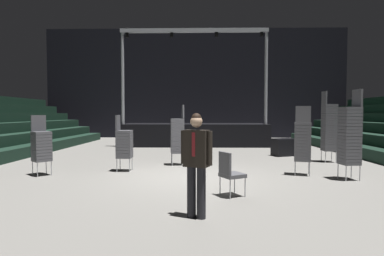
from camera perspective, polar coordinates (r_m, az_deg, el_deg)
ground_plane at (r=8.91m, az=-0.42°, el=-9.09°), size 22.00×30.00×0.10m
arena_end_wall at (r=23.83m, az=0.62°, el=7.94°), size 22.00×0.30×8.00m
stage_riser at (r=17.84m, az=0.41°, el=-0.85°), size 7.97×2.73×6.16m
man_with_tie at (r=5.34m, az=0.76°, el=-5.51°), size 0.56×0.37×1.76m
chair_stack_front_left at (r=12.58m, az=23.24°, el=0.20°), size 0.45×0.45×2.56m
chair_stack_front_right at (r=9.41m, az=26.31°, el=-1.08°), size 0.49×0.49×2.39m
chair_stack_mid_left at (r=9.95m, az=-12.01°, el=-2.64°), size 0.44×0.44×1.71m
chair_stack_mid_right at (r=9.62m, az=19.11°, el=-2.15°), size 0.54×0.54×1.96m
chair_stack_mid_centre at (r=10.03m, az=-25.28°, el=-2.78°), size 0.62×0.62×1.71m
chair_stack_rear_left at (r=10.91m, az=-2.59°, el=-1.25°), size 0.50×0.50×2.05m
equipment_road_case at (r=13.88m, az=16.06°, el=-3.31°), size 1.05×0.87×0.72m
loose_chair_near_man at (r=6.85m, az=6.74°, el=-7.66°), size 0.60×0.60×0.95m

